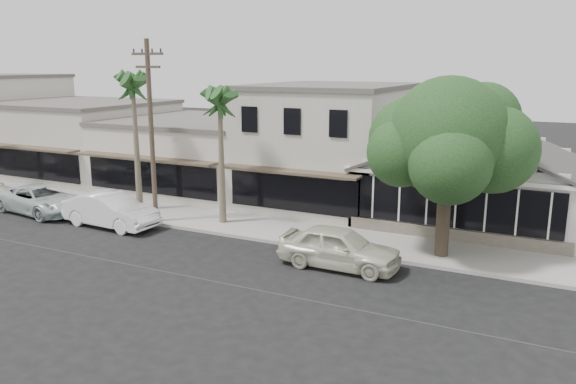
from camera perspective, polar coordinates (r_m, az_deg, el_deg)
The scene contains 13 objects.
ground at distance 20.09m, azimuth -2.43°, elevation -10.07°, with size 140.00×140.00×0.00m, color black.
sidewalk_north at distance 29.55m, azimuth -9.83°, elevation -2.54°, with size 90.00×3.50×0.15m, color #9E9991.
corner_shop at distance 29.42m, azimuth 18.13°, elevation 2.02°, with size 10.40×8.60×5.10m.
row_building_near at distance 32.34m, azimuth 4.31°, elevation 4.69°, with size 8.00×10.00×6.50m, color #B8B4A6.
row_building_midnear at distance 36.78m, azimuth -8.86°, elevation 3.75°, with size 10.00×10.00×4.20m, color silver.
row_building_midfar at distance 43.56m, azimuth -20.33°, elevation 5.03°, with size 11.00×10.00×5.00m, color #B8B4A6.
utility_pole at distance 28.08m, azimuth -13.72°, elevation 6.29°, with size 1.80×0.24×9.00m.
car_0 at distance 22.15m, azimuth 5.23°, elevation -5.62°, with size 1.95×4.84×1.65m, color beige.
car_1 at distance 28.85m, azimuth -17.55°, elevation -1.77°, with size 1.77×5.08×1.67m, color white.
car_2 at distance 32.78m, azimuth -23.76°, elevation -0.71°, with size 2.49×5.41×1.50m, color #B7C5C1.
shade_tree at distance 23.24m, azimuth 15.92°, elevation 5.11°, with size 6.69×6.05×7.42m.
palm_east at distance 27.15m, azimuth -6.94°, elevation 9.16°, with size 3.22×3.22×7.19m.
palm_mid at distance 30.53m, azimuth -15.49°, elevation 10.37°, with size 2.98×2.98×7.87m.
Camera 1 is at (8.90, -16.22, 7.82)m, focal length 35.00 mm.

